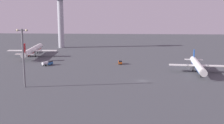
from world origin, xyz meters
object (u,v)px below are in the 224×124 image
at_px(airplane_terminal_side, 32,50).
at_px(maintenance_van, 120,62).
at_px(fuel_truck, 48,63).
at_px(control_tower, 60,14).
at_px(airplane_near_gate, 198,65).
at_px(apron_light_central, 23,54).

bearing_deg(airplane_terminal_side, maintenance_van, -23.69).
distance_m(airplane_terminal_side, fuel_truck, 32.48).
height_order(control_tower, fuel_truck, control_tower).
xyz_separation_m(airplane_terminal_side, maintenance_van, (56.84, -22.11, -2.77)).
xyz_separation_m(fuel_truck, maintenance_van, (39.83, 5.44, -0.19)).
bearing_deg(fuel_truck, airplane_terminal_side, 159.03).
bearing_deg(airplane_near_gate, fuel_truck, -4.97).
distance_m(airplane_near_gate, airplane_terminal_side, 103.77).
relative_size(airplane_terminal_side, apron_light_central, 1.72).
xyz_separation_m(airplane_near_gate, fuel_truck, (-78.49, 13.03, -2.10)).
bearing_deg(apron_light_central, airplane_terminal_side, 105.22).
relative_size(control_tower, maintenance_van, 10.43).
height_order(control_tower, airplane_near_gate, control_tower).
xyz_separation_m(control_tower, airplane_terminal_side, (-9.88, -40.33, -21.66)).
bearing_deg(apron_light_central, control_tower, 94.87).
distance_m(control_tower, airplane_terminal_side, 46.83).
distance_m(fuel_truck, maintenance_van, 40.20).
relative_size(control_tower, airplane_terminal_side, 1.10).
height_order(airplane_near_gate, airplane_terminal_side, airplane_terminal_side).
bearing_deg(maintenance_van, fuel_truck, 3.08).
bearing_deg(fuel_truck, control_tower, 133.33).
bearing_deg(control_tower, fuel_truck, -83.99).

